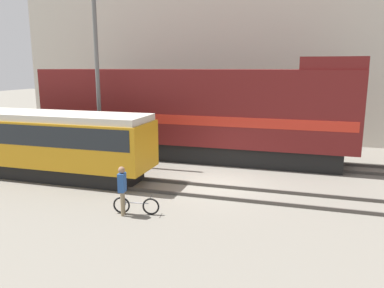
{
  "coord_description": "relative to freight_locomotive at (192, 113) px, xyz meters",
  "views": [
    {
      "loc": [
        3.57,
        -15.44,
        5.12
      ],
      "look_at": [
        -1.1,
        -0.04,
        1.8
      ],
      "focal_mm": 35.0,
      "sensor_mm": 36.0,
      "label": 1
    }
  ],
  "objects": [
    {
      "name": "building_backdrop",
      "position": [
        2.45,
        9.07,
        3.74
      ],
      "size": [
        35.74,
        6.0,
        12.72
      ],
      "color": "beige",
      "rests_on": "ground"
    },
    {
      "name": "person",
      "position": [
        0.09,
        -8.76,
        -1.54
      ],
      "size": [
        0.28,
        0.39,
        1.77
      ],
      "color": "#8C7A5B",
      "rests_on": "ground"
    },
    {
      "name": "streetcar",
      "position": [
        -5.6,
        -5.54,
        -0.87
      ],
      "size": [
        10.52,
        2.54,
        3.07
      ],
      "color": "black",
      "rests_on": "ground"
    },
    {
      "name": "track_near",
      "position": [
        2.45,
        -5.54,
        -2.55
      ],
      "size": [
        60.0,
        1.5,
        0.14
      ],
      "color": "#47423D",
      "rests_on": "ground"
    },
    {
      "name": "bicycle",
      "position": [
        0.5,
        -8.54,
        -2.31
      ],
      "size": [
        1.66,
        0.49,
        0.67
      ],
      "color": "black",
      "rests_on": "ground"
    },
    {
      "name": "track_far",
      "position": [
        2.45,
        0.0,
        -2.55
      ],
      "size": [
        60.0,
        1.51,
        0.14
      ],
      "color": "#47423D",
      "rests_on": "ground"
    },
    {
      "name": "utility_pole_left",
      "position": [
        -4.24,
        -2.77,
        2.35
      ],
      "size": [
        0.21,
        0.21,
        9.94
      ],
      "color": "#595959",
      "rests_on": "ground"
    },
    {
      "name": "freight_locomotive",
      "position": [
        0.0,
        0.0,
        0.0
      ],
      "size": [
        17.56,
        3.04,
        5.59
      ],
      "color": "black",
      "rests_on": "ground"
    },
    {
      "name": "ground_plane",
      "position": [
        2.45,
        -4.49,
        -2.62
      ],
      "size": [
        120.0,
        120.0,
        0.0
      ],
      "primitive_type": "plane",
      "color": "slate"
    }
  ]
}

